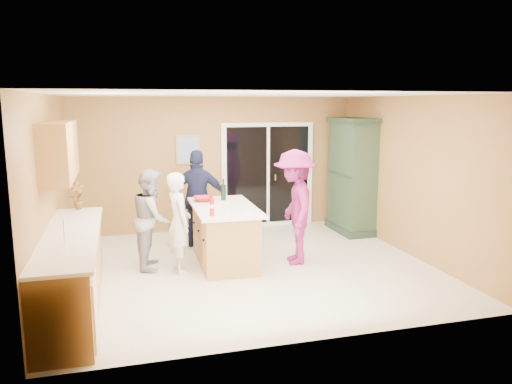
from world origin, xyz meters
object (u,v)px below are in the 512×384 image
object	(u,v)px
woman_white	(179,223)
woman_magenta	(295,207)
woman_grey	(152,218)
green_hutch	(352,177)
woman_navy	(198,199)
kitchen_island	(225,236)

from	to	relation	value
woman_white	woman_magenta	size ratio (longest dim) A/B	0.84
woman_white	woman_grey	xyz separation A→B (m)	(-0.36, 0.33, 0.01)
green_hutch	woman_magenta	world-z (taller)	green_hutch
green_hutch	woman_magenta	distance (m)	2.32
green_hutch	woman_grey	size ratio (longest dim) A/B	1.46
woman_grey	woman_navy	bearing A→B (deg)	-33.71
kitchen_island	woman_white	world-z (taller)	woman_white
green_hutch	woman_navy	distance (m)	3.05
woman_navy	green_hutch	bearing A→B (deg)	-161.21
kitchen_island	woman_grey	distance (m)	1.14
kitchen_island	woman_navy	bearing A→B (deg)	103.98
woman_white	woman_grey	world-z (taller)	woman_grey
woman_white	woman_magenta	xyz separation A→B (m)	(1.79, -0.05, 0.14)
woman_navy	woman_white	bearing A→B (deg)	83.37
kitchen_island	green_hutch	world-z (taller)	green_hutch
green_hutch	woman_white	world-z (taller)	green_hutch
woman_grey	woman_magenta	bearing A→B (deg)	-91.57
kitchen_island	woman_navy	distance (m)	1.16
woman_grey	woman_white	bearing A→B (deg)	-124.10
kitchen_island	woman_navy	world-z (taller)	woman_navy
green_hutch	woman_magenta	size ratio (longest dim) A/B	1.24
kitchen_island	woman_magenta	bearing A→B (deg)	-12.74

